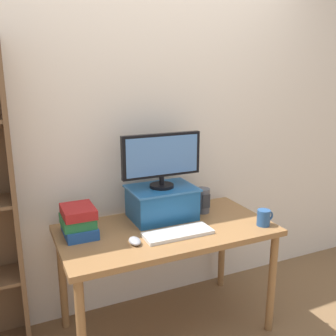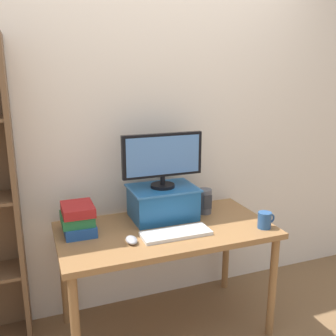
{
  "view_description": "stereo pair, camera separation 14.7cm",
  "coord_description": "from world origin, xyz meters",
  "px_view_note": "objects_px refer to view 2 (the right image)",
  "views": [
    {
      "loc": [
        -0.9,
        -1.99,
        1.68
      ],
      "look_at": [
        0.04,
        0.07,
        1.09
      ],
      "focal_mm": 40.0,
      "sensor_mm": 36.0,
      "label": 1
    },
    {
      "loc": [
        -0.76,
        -2.04,
        1.68
      ],
      "look_at": [
        0.04,
        0.07,
        1.09
      ],
      "focal_mm": 40.0,
      "sensor_mm": 36.0,
      "label": 2
    }
  ],
  "objects_px": {
    "computer_monitor": "(163,158)",
    "computer_mouse": "(132,240)",
    "riser_box": "(163,202)",
    "desk_speaker": "(205,201)",
    "coffee_mug": "(265,220)",
    "book_stack": "(78,219)",
    "keyboard": "(176,233)",
    "desk": "(166,239)"
  },
  "relations": [
    {
      "from": "desk",
      "to": "desk_speaker",
      "type": "relative_size",
      "value": 7.77
    },
    {
      "from": "computer_monitor",
      "to": "desk_speaker",
      "type": "height_order",
      "value": "computer_monitor"
    },
    {
      "from": "desk",
      "to": "coffee_mug",
      "type": "height_order",
      "value": "coffee_mug"
    },
    {
      "from": "keyboard",
      "to": "coffee_mug",
      "type": "xyz_separation_m",
      "value": [
        0.56,
        -0.1,
        0.04
      ]
    },
    {
      "from": "computer_monitor",
      "to": "book_stack",
      "type": "xyz_separation_m",
      "value": [
        -0.56,
        -0.05,
        -0.32
      ]
    },
    {
      "from": "computer_mouse",
      "to": "desk_speaker",
      "type": "distance_m",
      "value": 0.66
    },
    {
      "from": "computer_mouse",
      "to": "book_stack",
      "type": "distance_m",
      "value": 0.37
    },
    {
      "from": "riser_box",
      "to": "coffee_mug",
      "type": "xyz_separation_m",
      "value": [
        0.54,
        -0.39,
        -0.06
      ]
    },
    {
      "from": "computer_mouse",
      "to": "coffee_mug",
      "type": "xyz_separation_m",
      "value": [
        0.84,
        -0.09,
        0.03
      ]
    },
    {
      "from": "coffee_mug",
      "to": "desk_speaker",
      "type": "bearing_deg",
      "value": 123.32
    },
    {
      "from": "book_stack",
      "to": "desk_speaker",
      "type": "xyz_separation_m",
      "value": [
        0.86,
        0.02,
        -0.0
      ]
    },
    {
      "from": "desk",
      "to": "desk_speaker",
      "type": "xyz_separation_m",
      "value": [
        0.34,
        0.14,
        0.17
      ]
    },
    {
      "from": "desk_speaker",
      "to": "riser_box",
      "type": "bearing_deg",
      "value": 175.29
    },
    {
      "from": "desk",
      "to": "riser_box",
      "type": "bearing_deg",
      "value": 76.12
    },
    {
      "from": "computer_mouse",
      "to": "computer_monitor",
      "type": "bearing_deg",
      "value": 44.92
    },
    {
      "from": "riser_box",
      "to": "book_stack",
      "type": "bearing_deg",
      "value": -175.23
    },
    {
      "from": "book_stack",
      "to": "computer_monitor",
      "type": "bearing_deg",
      "value": 4.62
    },
    {
      "from": "keyboard",
      "to": "desk",
      "type": "bearing_deg",
      "value": 98.47
    },
    {
      "from": "computer_monitor",
      "to": "coffee_mug",
      "type": "distance_m",
      "value": 0.75
    },
    {
      "from": "computer_mouse",
      "to": "keyboard",
      "type": "bearing_deg",
      "value": 1.44
    },
    {
      "from": "computer_mouse",
      "to": "desk_speaker",
      "type": "xyz_separation_m",
      "value": [
        0.6,
        0.28,
        0.07
      ]
    },
    {
      "from": "coffee_mug",
      "to": "desk_speaker",
      "type": "relative_size",
      "value": 0.68
    },
    {
      "from": "computer_monitor",
      "to": "book_stack",
      "type": "distance_m",
      "value": 0.65
    },
    {
      "from": "riser_box",
      "to": "desk_speaker",
      "type": "distance_m",
      "value": 0.3
    },
    {
      "from": "computer_mouse",
      "to": "desk_speaker",
      "type": "relative_size",
      "value": 0.61
    },
    {
      "from": "riser_box",
      "to": "computer_monitor",
      "type": "xyz_separation_m",
      "value": [
        0.0,
        -0.0,
        0.3
      ]
    },
    {
      "from": "coffee_mug",
      "to": "desk_speaker",
      "type": "height_order",
      "value": "desk_speaker"
    },
    {
      "from": "riser_box",
      "to": "book_stack",
      "type": "xyz_separation_m",
      "value": [
        -0.56,
        -0.05,
        -0.03
      ]
    },
    {
      "from": "computer_monitor",
      "to": "computer_mouse",
      "type": "distance_m",
      "value": 0.58
    },
    {
      "from": "keyboard",
      "to": "desk_speaker",
      "type": "distance_m",
      "value": 0.42
    },
    {
      "from": "book_stack",
      "to": "desk_speaker",
      "type": "distance_m",
      "value": 0.86
    },
    {
      "from": "computer_monitor",
      "to": "coffee_mug",
      "type": "bearing_deg",
      "value": -35.76
    },
    {
      "from": "desk_speaker",
      "to": "keyboard",
      "type": "bearing_deg",
      "value": -140.07
    },
    {
      "from": "riser_box",
      "to": "computer_monitor",
      "type": "relative_size",
      "value": 0.82
    },
    {
      "from": "keyboard",
      "to": "book_stack",
      "type": "xyz_separation_m",
      "value": [
        -0.54,
        0.25,
        0.08
      ]
    },
    {
      "from": "computer_mouse",
      "to": "coffee_mug",
      "type": "bearing_deg",
      "value": -6.07
    },
    {
      "from": "keyboard",
      "to": "desk_speaker",
      "type": "relative_size",
      "value": 2.45
    },
    {
      "from": "riser_box",
      "to": "keyboard",
      "type": "bearing_deg",
      "value": -94.33
    },
    {
      "from": "keyboard",
      "to": "coffee_mug",
      "type": "height_order",
      "value": "coffee_mug"
    },
    {
      "from": "desk",
      "to": "coffee_mug",
      "type": "relative_size",
      "value": 11.46
    },
    {
      "from": "riser_box",
      "to": "keyboard",
      "type": "relative_size",
      "value": 1.04
    },
    {
      "from": "desk",
      "to": "coffee_mug",
      "type": "distance_m",
      "value": 0.63
    }
  ]
}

